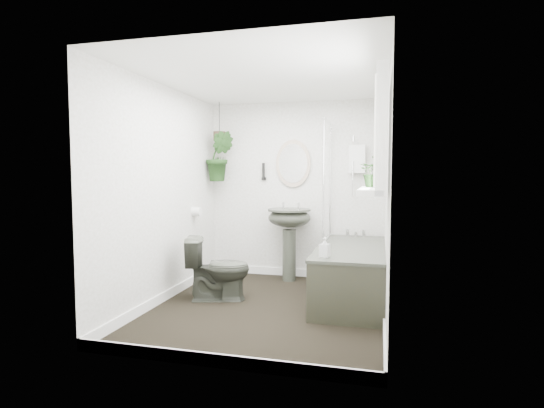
# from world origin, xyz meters

# --- Properties ---
(floor) EXTENTS (2.30, 2.80, 0.02)m
(floor) POSITION_xyz_m (0.00, 0.00, -0.01)
(floor) COLOR black
(floor) RESTS_ON ground
(ceiling) EXTENTS (2.30, 2.80, 0.02)m
(ceiling) POSITION_xyz_m (0.00, 0.00, 2.31)
(ceiling) COLOR white
(ceiling) RESTS_ON ground
(wall_back) EXTENTS (2.30, 0.02, 2.30)m
(wall_back) POSITION_xyz_m (0.00, 1.41, 1.15)
(wall_back) COLOR white
(wall_back) RESTS_ON ground
(wall_front) EXTENTS (2.30, 0.02, 2.30)m
(wall_front) POSITION_xyz_m (0.00, -1.41, 1.15)
(wall_front) COLOR white
(wall_front) RESTS_ON ground
(wall_left) EXTENTS (0.02, 2.80, 2.30)m
(wall_left) POSITION_xyz_m (-1.16, 0.00, 1.15)
(wall_left) COLOR white
(wall_left) RESTS_ON ground
(wall_right) EXTENTS (0.02, 2.80, 2.30)m
(wall_right) POSITION_xyz_m (1.16, 0.00, 1.15)
(wall_right) COLOR white
(wall_right) RESTS_ON ground
(skirting) EXTENTS (2.30, 2.80, 0.10)m
(skirting) POSITION_xyz_m (0.00, 0.00, 0.05)
(skirting) COLOR white
(skirting) RESTS_ON floor
(bathtub) EXTENTS (0.72, 1.72, 0.58)m
(bathtub) POSITION_xyz_m (0.80, 0.50, 0.29)
(bathtub) COLOR #33362D
(bathtub) RESTS_ON floor
(bath_screen) EXTENTS (0.04, 0.72, 1.40)m
(bath_screen) POSITION_xyz_m (0.47, 0.99, 1.28)
(bath_screen) COLOR silver
(bath_screen) RESTS_ON bathtub
(shower_box) EXTENTS (0.20, 0.10, 0.35)m
(shower_box) POSITION_xyz_m (0.80, 1.34, 1.55)
(shower_box) COLOR white
(shower_box) RESTS_ON wall_back
(oval_mirror) EXTENTS (0.46, 0.03, 0.62)m
(oval_mirror) POSITION_xyz_m (-0.03, 1.37, 1.50)
(oval_mirror) COLOR tan
(oval_mirror) RESTS_ON wall_back
(wall_sconce) EXTENTS (0.04, 0.04, 0.22)m
(wall_sconce) POSITION_xyz_m (-0.43, 1.36, 1.40)
(wall_sconce) COLOR black
(wall_sconce) RESTS_ON wall_back
(toilet_roll_holder) EXTENTS (0.11, 0.11, 0.11)m
(toilet_roll_holder) POSITION_xyz_m (-1.10, 0.70, 0.90)
(toilet_roll_holder) COLOR white
(toilet_roll_holder) RESTS_ON wall_left
(window_recess) EXTENTS (0.08, 1.00, 0.90)m
(window_recess) POSITION_xyz_m (1.09, -0.70, 1.65)
(window_recess) COLOR white
(window_recess) RESTS_ON wall_right
(window_sill) EXTENTS (0.18, 1.00, 0.04)m
(window_sill) POSITION_xyz_m (1.02, -0.70, 1.23)
(window_sill) COLOR white
(window_sill) RESTS_ON wall_right
(window_blinds) EXTENTS (0.01, 0.86, 0.76)m
(window_blinds) POSITION_xyz_m (1.04, -0.70, 1.65)
(window_blinds) COLOR white
(window_blinds) RESTS_ON wall_right
(toilet) EXTENTS (0.75, 0.55, 0.68)m
(toilet) POSITION_xyz_m (-0.60, 0.14, 0.34)
(toilet) COLOR #33362D
(toilet) RESTS_ON floor
(pedestal_sink) EXTENTS (0.57, 0.50, 0.93)m
(pedestal_sink) POSITION_xyz_m (-0.03, 1.14, 0.46)
(pedestal_sink) COLOR #33362D
(pedestal_sink) RESTS_ON floor
(sill_plant) EXTENTS (0.25, 0.22, 0.25)m
(sill_plant) POSITION_xyz_m (1.03, -0.48, 1.38)
(sill_plant) COLOR black
(sill_plant) RESTS_ON window_sill
(hanging_plant) EXTENTS (0.41, 0.36, 0.65)m
(hanging_plant) POSITION_xyz_m (-0.97, 1.16, 1.59)
(hanging_plant) COLOR black
(hanging_plant) RESTS_ON ceiling
(soap_bottle) EXTENTS (0.10, 0.10, 0.18)m
(soap_bottle) POSITION_xyz_m (0.59, -0.15, 0.67)
(soap_bottle) COLOR #332B2B
(soap_bottle) RESTS_ON bathtub
(hanging_pot) EXTENTS (0.16, 0.16, 0.12)m
(hanging_pot) POSITION_xyz_m (-0.97, 1.16, 1.86)
(hanging_pot) COLOR #3E2D20
(hanging_pot) RESTS_ON ceiling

